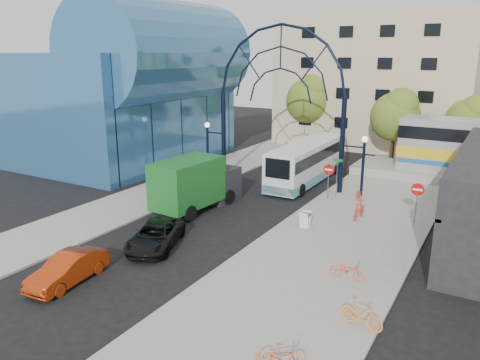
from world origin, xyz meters
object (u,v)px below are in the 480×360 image
Objects in this scene: sandwich_board at (305,218)px; tree_north_a at (396,114)px; tree_north_c at (471,120)px; bike_far_c at (280,356)px; black_suv at (155,236)px; stop_sign at (329,173)px; do_not_enter_sign at (417,194)px; city_bus at (308,161)px; bike_far_b at (361,315)px; street_name_sign at (337,170)px; bike_near_a at (359,195)px; bike_near_b at (359,210)px; bike_far_a at (348,270)px; red_sedan at (68,269)px; gateway_arch at (280,73)px; tree_north_b at (310,98)px; green_truck at (197,183)px.

tree_north_a is (0.52, 19.95, 3.86)m from sandwich_board.
bike_far_c is at bearing -94.01° from tree_north_c.
stop_sign is at bearing 46.64° from black_suv.
city_bus is at bearing 146.93° from do_not_enter_sign.
black_suv is 11.84m from bike_far_b.
sandwich_board is (0.40, -6.62, -1.39)m from street_name_sign.
sandwich_board is 8.65m from black_suv.
black_suv is 14.73m from bike_near_a.
bike_near_b is 1.10× the size of bike_far_a.
city_bus is 17.20m from bike_far_a.
bike_near_b is (8.92, 14.58, 0.01)m from red_sedan.
tree_north_a is 17.32m from bike_near_b.
street_name_sign is 4.59m from bike_near_b.
sandwich_board is (5.60, -8.02, -7.81)m from gateway_arch.
red_sedan is (-12.07, -15.43, -1.31)m from do_not_enter_sign.
bike_far_c is at bearing -74.78° from stop_sign.
tree_north_c is at bearing -4.56° from bike_far_a.
bike_far_a is at bearing -19.20° from bike_far_c.
tree_north_c is 3.51× the size of bike_near_b.
sandwich_board is 26.15m from tree_north_b.
do_not_enter_sign is at bearing -72.97° from tree_north_a.
tree_north_a is at bearing 84.58° from stop_sign.
sandwich_board is 6.47m from bike_far_a.
bike_far_a is at bearing -65.87° from stop_sign.
tree_north_c reaches higher than bike_near_a.
do_not_enter_sign is at bearing -24.16° from street_name_sign.
sandwich_board is 12.79m from bike_far_c.
gateway_arch is at bearing 79.34° from green_truck.
tree_north_c is (6.92, 15.33, 2.15)m from street_name_sign.
tree_north_c reaches higher than street_name_sign.
do_not_enter_sign is at bearing 36.68° from sandwich_board.
gateway_arch is 5.50× the size of do_not_enter_sign.
tree_north_b reaches higher than tree_north_a.
black_suv is at bearing -113.65° from tree_north_c.
green_truck reaches higher than bike_near_a.
city_bus is at bearing 40.61° from bike_far_b.
do_not_enter_sign is at bearing -7.53° from bike_far_a.
red_sedan reaches higher than bike_far_a.
bike_far_a is (11.82, -5.00, -1.17)m from green_truck.
green_truck is (-14.21, -21.92, -2.54)m from tree_north_c.
green_truck is 3.95× the size of bike_near_a.
do_not_enter_sign is 12.61m from bike_far_b.
sandwich_board is at bearing -86.54° from street_name_sign.
do_not_enter_sign is 9.20m from bike_far_a.
bike_far_b reaches higher than bike_far_c.
city_bus is at bearing 0.83° from bike_far_c.
do_not_enter_sign is at bearing 14.65° from bike_far_b.
black_suv reaches higher than bike_far_c.
street_name_sign is 0.40× the size of green_truck.
tree_north_a is at bearing -21.80° from tree_north_b.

